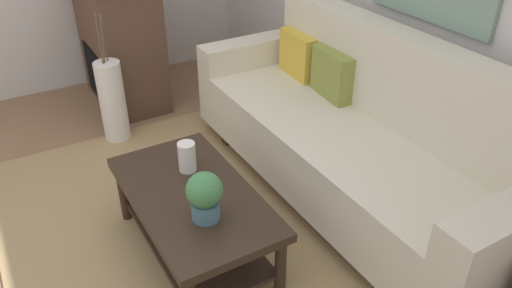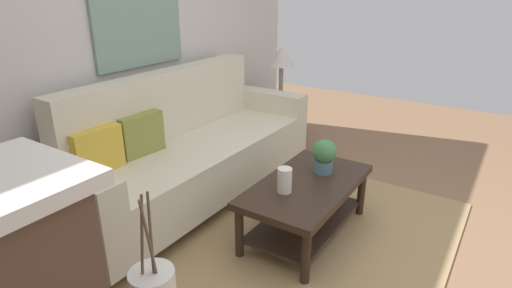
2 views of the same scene
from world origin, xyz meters
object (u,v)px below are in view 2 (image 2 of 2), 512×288
at_px(throw_pillow_olive, 141,134).
at_px(table_lamp, 282,58).
at_px(couch, 190,151).
at_px(framed_painting, 138,10).
at_px(coffee_table, 306,197).
at_px(throw_pillow_mustard, 97,151).
at_px(side_table, 280,120).
at_px(potted_plant_tabletop, 324,155).
at_px(tabletop_vase, 285,180).

relative_size(throw_pillow_olive, table_lamp, 0.63).
relative_size(couch, framed_painting, 2.73).
height_order(throw_pillow_olive, coffee_table, throw_pillow_olive).
bearing_deg(throw_pillow_olive, coffee_table, -71.43).
height_order(couch, throw_pillow_olive, couch).
xyz_separation_m(couch, throw_pillow_mustard, (-0.79, 0.12, 0.25)).
height_order(coffee_table, table_lamp, table_lamp).
xyz_separation_m(throw_pillow_mustard, side_table, (2.34, -0.12, -0.40)).
xyz_separation_m(throw_pillow_mustard, table_lamp, (2.34, -0.12, 0.31)).
xyz_separation_m(throw_pillow_olive, potted_plant_tabletop, (0.63, -1.25, -0.11)).
bearing_deg(tabletop_vase, table_lamp, 30.79).
bearing_deg(framed_painting, table_lamp, -16.69).
bearing_deg(table_lamp, couch, -179.95).
relative_size(throw_pillow_mustard, potted_plant_tabletop, 1.37).
distance_m(throw_pillow_mustard, side_table, 2.38).
bearing_deg(side_table, potted_plant_tabletop, -139.24).
bearing_deg(side_table, coffee_table, -144.22).
height_order(couch, tabletop_vase, couch).
xyz_separation_m(potted_plant_tabletop, framed_painting, (-0.24, 1.59, 0.98)).
xyz_separation_m(throw_pillow_olive, table_lamp, (1.94, -0.12, 0.31)).
bearing_deg(throw_pillow_olive, couch, -17.33).
bearing_deg(throw_pillow_olive, potted_plant_tabletop, -63.07).
distance_m(couch, framed_painting, 1.22).
xyz_separation_m(throw_pillow_mustard, framed_painting, (0.79, 0.34, 0.87)).
distance_m(table_lamp, framed_painting, 1.71).
distance_m(potted_plant_tabletop, side_table, 1.75).
relative_size(coffee_table, tabletop_vase, 6.31).
relative_size(throw_pillow_olive, side_table, 0.64).
relative_size(throw_pillow_mustard, tabletop_vase, 2.06).
relative_size(throw_pillow_olive, coffee_table, 0.33).
distance_m(throw_pillow_mustard, potted_plant_tabletop, 1.62).
distance_m(coffee_table, potted_plant_tabletop, 0.34).
height_order(coffee_table, framed_painting, framed_painting).
xyz_separation_m(couch, coffee_table, (0.01, -1.10, -0.12)).
distance_m(potted_plant_tabletop, table_lamp, 1.78).
xyz_separation_m(tabletop_vase, table_lamp, (1.74, 1.04, 0.48)).
xyz_separation_m(coffee_table, potted_plant_tabletop, (0.22, -0.02, 0.26)).
relative_size(couch, throw_pillow_mustard, 6.92).
bearing_deg(throw_pillow_olive, side_table, -3.61).
distance_m(potted_plant_tabletop, framed_painting, 1.89).
bearing_deg(framed_painting, tabletop_vase, -97.32).
relative_size(potted_plant_tabletop, table_lamp, 0.46).
height_order(coffee_table, side_table, side_table).
bearing_deg(throw_pillow_olive, tabletop_vase, -79.97).
xyz_separation_m(potted_plant_tabletop, table_lamp, (1.31, 1.13, 0.42)).
bearing_deg(coffee_table, side_table, 35.78).
relative_size(throw_pillow_mustard, side_table, 0.64).
bearing_deg(potted_plant_tabletop, table_lamp, 40.76).
distance_m(throw_pillow_mustard, framed_painting, 1.23).
bearing_deg(throw_pillow_olive, throw_pillow_mustard, 180.00).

